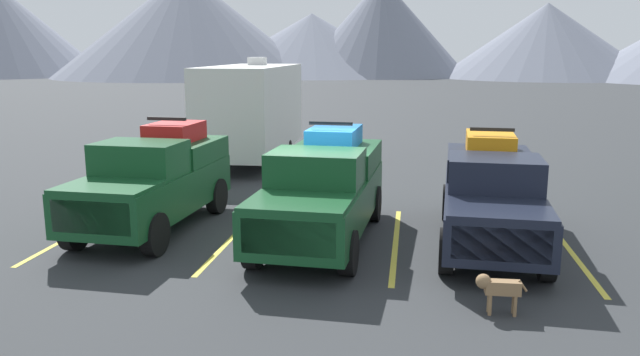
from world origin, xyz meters
name	(u,v)px	position (x,y,z in m)	size (l,w,h in m)	color
ground_plane	(313,240)	(0.00, 0.00, 0.00)	(240.00, 240.00, 0.00)	#2D3033
pickup_truck_a	(155,179)	(-3.86, 0.47, 1.19)	(2.38, 5.32, 2.57)	#144723
pickup_truck_b	(323,188)	(0.21, 0.15, 1.17)	(2.43, 5.93, 2.55)	#144723
pickup_truck_c	(491,192)	(3.88, 0.39, 1.13)	(2.38, 5.95, 2.45)	black
lot_stripe_a	(85,229)	(-5.52, 0.06, 0.00)	(0.12, 5.50, 0.01)	gold
lot_stripe_b	(234,235)	(-1.84, 0.06, 0.00)	(0.12, 5.50, 0.01)	gold
lot_stripe_c	(396,242)	(1.84, 0.06, 0.00)	(0.12, 5.50, 0.01)	gold
lot_stripe_d	(570,250)	(5.52, 0.06, 0.00)	(0.12, 5.50, 0.01)	gold
camper_trailer_a	(252,108)	(-3.80, 9.42, 2.06)	(2.64, 8.15, 3.90)	silver
dog	(497,287)	(3.54, -3.56, 0.45)	(0.82, 0.24, 0.67)	olive
mountain_ridge	(341,32)	(-9.24, 85.84, 6.79)	(159.33, 47.50, 16.12)	slate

